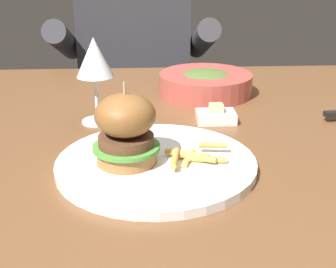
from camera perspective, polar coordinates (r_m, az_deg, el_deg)
dining_table at (r=0.89m, az=-0.72°, el=-4.76°), size 1.25×0.99×0.74m
main_plate at (r=0.72m, az=-1.46°, el=-3.64°), size 0.31×0.31×0.01m
burger_sandwich at (r=0.69m, az=-5.18°, el=0.59°), size 0.10×0.10×0.13m
fries_pile at (r=0.72m, az=3.13°, el=-2.63°), size 0.10×0.08×0.02m
wine_glass at (r=0.89m, az=-8.97°, el=8.87°), size 0.07×0.07×0.17m
butter_dish at (r=0.92m, az=5.86°, el=2.22°), size 0.08×0.05×0.04m
soup_bowl at (r=1.09m, az=4.58°, el=6.22°), size 0.21×0.21×0.05m
diner_person at (r=1.65m, az=-3.97°, el=4.38°), size 0.51×0.36×1.18m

